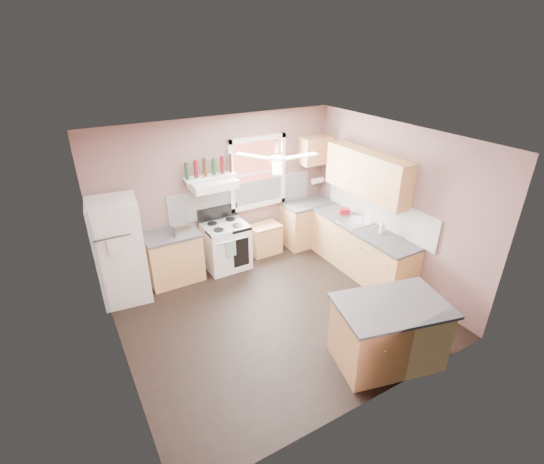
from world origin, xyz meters
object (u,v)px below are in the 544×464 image
toaster (181,229)px  stove (226,246)px  island (388,334)px  cart (265,239)px  refrigerator (120,251)px

toaster → stove: (0.80, 0.05, -0.56)m
island → toaster: bearing=131.5°
stove → cart: bearing=6.6°
toaster → refrigerator: bearing=176.8°
stove → island: size_ratio=0.66×
toaster → stove: toaster is taller
cart → toaster: bearing=-175.8°
stove → cart: size_ratio=1.46×
refrigerator → stove: refrigerator is taller
refrigerator → toaster: size_ratio=6.10×
toaster → stove: size_ratio=0.33×
stove → island: 3.34m
cart → island: 3.34m
toaster → island: (1.65, -3.18, -0.56)m
refrigerator → island: (2.67, -3.18, -0.42)m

